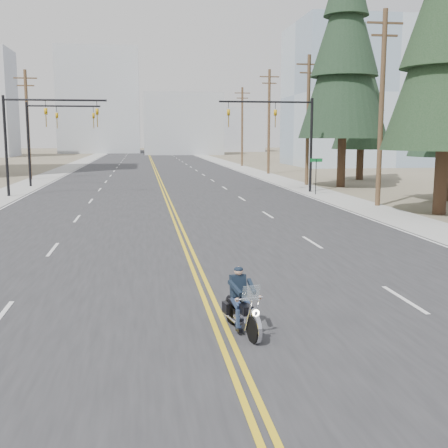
% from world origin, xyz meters
% --- Properties ---
extents(ground_plane, '(400.00, 400.00, 0.00)m').
position_xyz_m(ground_plane, '(0.00, 0.00, 0.00)').
color(ground_plane, '#776D56').
rests_on(ground_plane, ground).
extents(road, '(20.00, 200.00, 0.01)m').
position_xyz_m(road, '(0.00, 70.00, 0.01)').
color(road, '#303033').
rests_on(road, ground).
extents(sidewalk_left, '(3.00, 200.00, 0.01)m').
position_xyz_m(sidewalk_left, '(-11.50, 70.00, 0.01)').
color(sidewalk_left, '#A5A5A0').
rests_on(sidewalk_left, ground).
extents(sidewalk_right, '(3.00, 200.00, 0.01)m').
position_xyz_m(sidewalk_right, '(11.50, 70.00, 0.01)').
color(sidewalk_right, '#A5A5A0').
rests_on(sidewalk_right, ground).
extents(traffic_mast_left, '(7.10, 0.26, 7.00)m').
position_xyz_m(traffic_mast_left, '(-8.98, 32.00, 4.94)').
color(traffic_mast_left, black).
rests_on(traffic_mast_left, ground).
extents(traffic_mast_right, '(7.10, 0.26, 7.00)m').
position_xyz_m(traffic_mast_right, '(8.98, 32.00, 4.94)').
color(traffic_mast_right, black).
rests_on(traffic_mast_right, ground).
extents(traffic_mast_far, '(6.10, 0.26, 7.00)m').
position_xyz_m(traffic_mast_far, '(-9.31, 40.00, 4.87)').
color(traffic_mast_far, black).
rests_on(traffic_mast_far, ground).
extents(street_sign, '(0.90, 0.06, 2.62)m').
position_xyz_m(street_sign, '(10.80, 30.00, 1.80)').
color(street_sign, black).
rests_on(street_sign, ground).
extents(utility_pole_b, '(2.20, 0.30, 11.50)m').
position_xyz_m(utility_pole_b, '(12.50, 23.00, 5.98)').
color(utility_pole_b, brown).
rests_on(utility_pole_b, ground).
extents(utility_pole_c, '(2.20, 0.30, 11.00)m').
position_xyz_m(utility_pole_c, '(12.50, 38.00, 5.73)').
color(utility_pole_c, brown).
rests_on(utility_pole_c, ground).
extents(utility_pole_d, '(2.20, 0.30, 11.50)m').
position_xyz_m(utility_pole_d, '(12.50, 53.00, 5.98)').
color(utility_pole_d, brown).
rests_on(utility_pole_d, ground).
extents(utility_pole_e, '(2.20, 0.30, 11.00)m').
position_xyz_m(utility_pole_e, '(12.50, 70.00, 5.73)').
color(utility_pole_e, brown).
rests_on(utility_pole_e, ground).
extents(utility_pole_left, '(2.20, 0.30, 10.50)m').
position_xyz_m(utility_pole_left, '(-12.50, 48.00, 5.48)').
color(utility_pole_left, brown).
rests_on(utility_pole_left, ground).
extents(glass_building, '(24.00, 16.00, 20.00)m').
position_xyz_m(glass_building, '(32.00, 70.00, 10.00)').
color(glass_building, '#9EB5CC').
rests_on(glass_building, ground).
extents(haze_bldg_b, '(18.00, 14.00, 14.00)m').
position_xyz_m(haze_bldg_b, '(8.00, 125.00, 7.00)').
color(haze_bldg_b, '#ADB2B7').
rests_on(haze_bldg_b, ground).
extents(haze_bldg_c, '(16.00, 12.00, 18.00)m').
position_xyz_m(haze_bldg_c, '(40.00, 110.00, 9.00)').
color(haze_bldg_c, '#B7BCC6').
rests_on(haze_bldg_c, ground).
extents(haze_bldg_d, '(20.00, 15.00, 26.00)m').
position_xyz_m(haze_bldg_d, '(-12.00, 140.00, 13.00)').
color(haze_bldg_d, '#ADB2B7').
rests_on(haze_bldg_d, ground).
extents(haze_bldg_e, '(14.00, 14.00, 12.00)m').
position_xyz_m(haze_bldg_e, '(25.00, 150.00, 6.00)').
color(haze_bldg_e, '#B7BCC6').
rests_on(haze_bldg_e, ground).
extents(motorcyclist, '(1.12, 1.93, 1.41)m').
position_xyz_m(motorcyclist, '(0.42, 2.21, 0.71)').
color(motorcyclist, black).
rests_on(motorcyclist, ground).
extents(conifer_tall, '(7.27, 7.27, 20.21)m').
position_xyz_m(conifer_tall, '(14.84, 35.89, 11.61)').
color(conifer_tall, '#382619').
rests_on(conifer_tall, ground).
extents(conifer_far, '(5.57, 5.57, 14.92)m').
position_xyz_m(conifer_far, '(19.41, 43.25, 8.56)').
color(conifer_far, '#382619').
rests_on(conifer_far, ground).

